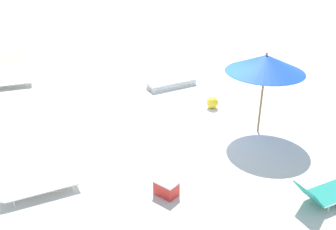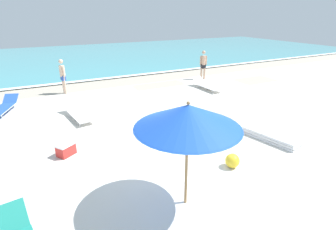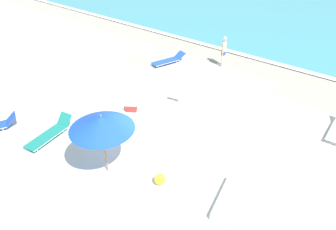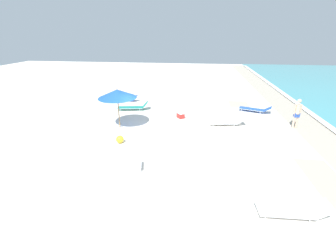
% 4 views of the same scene
% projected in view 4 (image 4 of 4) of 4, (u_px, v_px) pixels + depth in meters
% --- Properties ---
extents(ground_plane, '(60.00, 60.00, 0.16)m').
position_uv_depth(ground_plane, '(148.00, 136.00, 12.24)').
color(ground_plane, silver).
extents(beach_umbrella, '(2.14, 2.14, 2.35)m').
position_uv_depth(beach_umbrella, '(117.00, 94.00, 12.43)').
color(beach_umbrella, '#9E7547').
rests_on(beach_umbrella, ground_plane).
extents(lounger_stack, '(0.98, 1.94, 0.24)m').
position_uv_depth(lounger_stack, '(119.00, 166.00, 9.13)').
color(lounger_stack, white).
rests_on(lounger_stack, ground_plane).
extents(sun_lounger_under_umbrella, '(0.89, 2.14, 0.47)m').
position_uv_depth(sun_lounger_under_umbrella, '(227.00, 122.00, 13.42)').
color(sun_lounger_under_umbrella, white).
rests_on(sun_lounger_under_umbrella, ground_plane).
extents(sun_lounger_beside_umbrella, '(0.93, 2.22, 0.60)m').
position_uv_depth(sun_lounger_beside_umbrella, '(133.00, 107.00, 16.07)').
color(sun_lounger_beside_umbrella, '#1E8475').
rests_on(sun_lounger_beside_umbrella, ground_plane).
extents(sun_lounger_near_water_left, '(1.47, 2.15, 0.55)m').
position_uv_depth(sun_lounger_near_water_left, '(126.00, 98.00, 18.37)').
color(sun_lounger_near_water_left, blue).
rests_on(sun_lounger_near_water_left, ground_plane).
extents(sun_lounger_near_water_right, '(0.69, 2.10, 0.50)m').
position_uv_depth(sun_lounger_near_water_right, '(293.00, 210.00, 6.77)').
color(sun_lounger_near_water_right, white).
rests_on(sun_lounger_near_water_right, ground_plane).
extents(sun_lounger_mid_beach_solo, '(1.25, 2.16, 0.49)m').
position_uv_depth(sun_lounger_mid_beach_solo, '(255.00, 109.00, 15.65)').
color(sun_lounger_mid_beach_solo, blue).
rests_on(sun_lounger_mid_beach_solo, ground_plane).
extents(beachgoer_wading_adult, '(0.27, 0.44, 1.76)m').
position_uv_depth(beachgoer_wading_adult, '(297.00, 112.00, 12.71)').
color(beachgoer_wading_adult, beige).
rests_on(beachgoer_wading_adult, ground_plane).
extents(beach_ball, '(0.39, 0.39, 0.39)m').
position_uv_depth(beach_ball, '(120.00, 139.00, 11.26)').
color(beach_ball, yellow).
rests_on(beach_ball, ground_plane).
extents(cooler_box, '(0.61, 0.57, 0.37)m').
position_uv_depth(cooler_box, '(181.00, 115.00, 14.56)').
color(cooler_box, red).
rests_on(cooler_box, ground_plane).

